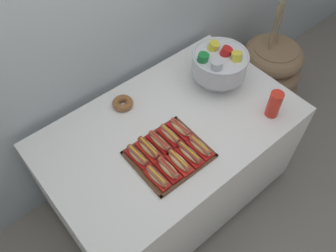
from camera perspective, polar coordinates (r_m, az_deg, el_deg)
ground_plane at (r=2.71m, az=0.40°, el=-10.30°), size 10.00×10.00×0.00m
back_wall at (r=2.05m, az=-10.30°, el=18.75°), size 6.00×0.10×2.60m
buffet_table at (r=2.35m, az=0.46°, el=-5.60°), size 1.54×0.94×0.79m
floor_vase at (r=3.11m, az=15.81°, el=7.55°), size 0.55×0.55×1.17m
serving_tray at (r=1.92m, az=0.18°, el=-4.69°), size 0.41×0.36×0.01m
hot_dog_0 at (r=1.81m, az=-1.82°, el=-8.37°), size 0.06×0.16×0.06m
hot_dog_1 at (r=1.84m, az=0.02°, el=-7.05°), size 0.07×0.16×0.06m
hot_dog_2 at (r=1.86m, az=1.81°, el=-5.83°), size 0.07×0.17×0.06m
hot_dog_3 at (r=1.89m, az=3.54°, el=-4.55°), size 0.07×0.17×0.06m
hot_dog_4 at (r=1.92m, az=5.21°, el=-3.39°), size 0.07×0.17×0.06m
hot_dog_5 at (r=1.89m, az=-4.95°, el=-4.95°), size 0.06×0.17×0.06m
hot_dog_6 at (r=1.91m, az=-3.14°, el=-3.76°), size 0.07×0.17×0.06m
hot_dog_7 at (r=1.93m, az=-1.38°, el=-2.63°), size 0.06×0.18×0.06m
hot_dog_8 at (r=1.96m, az=0.33°, el=-1.49°), size 0.06×0.17×0.06m
hot_dog_9 at (r=1.99m, az=1.99°, el=-0.39°), size 0.07×0.17×0.06m
punch_bowl at (r=2.20m, az=8.38°, el=10.08°), size 0.35×0.35×0.28m
cup_stack at (r=2.13m, az=16.97°, el=3.43°), size 0.08×0.08×0.17m
donut at (r=2.15m, az=-7.40°, el=3.72°), size 0.13×0.13×0.04m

